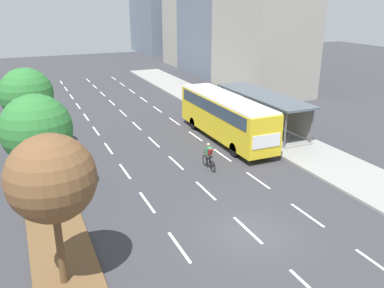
{
  "coord_description": "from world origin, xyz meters",
  "views": [
    {
      "loc": [
        -9.19,
        -13.9,
        10.31
      ],
      "look_at": [
        1.13,
        9.46,
        1.2
      ],
      "focal_mm": 38.03,
      "sensor_mm": 36.0,
      "label": 1
    }
  ],
  "objects_px": {
    "median_tree_second": "(36,130)",
    "median_tree_third": "(26,94)",
    "bus": "(225,114)",
    "cyclist": "(209,157)",
    "bus_shelter": "(265,108)",
    "median_tree_nearest": "(51,179)"
  },
  "relations": [
    {
      "from": "bus",
      "to": "median_tree_second",
      "type": "height_order",
      "value": "median_tree_second"
    },
    {
      "from": "median_tree_nearest",
      "to": "median_tree_second",
      "type": "relative_size",
      "value": 1.04
    },
    {
      "from": "cyclist",
      "to": "median_tree_second",
      "type": "distance_m",
      "value": 10.52
    },
    {
      "from": "bus_shelter",
      "to": "cyclist",
      "type": "bearing_deg",
      "value": -144.37
    },
    {
      "from": "bus_shelter",
      "to": "bus",
      "type": "distance_m",
      "value": 4.4
    },
    {
      "from": "bus",
      "to": "median_tree_third",
      "type": "distance_m",
      "value": 14.29
    },
    {
      "from": "cyclist",
      "to": "median_tree_third",
      "type": "bearing_deg",
      "value": 142.15
    },
    {
      "from": "median_tree_nearest",
      "to": "median_tree_third",
      "type": "height_order",
      "value": "median_tree_nearest"
    },
    {
      "from": "bus_shelter",
      "to": "cyclist",
      "type": "distance_m",
      "value": 9.83
    },
    {
      "from": "bus_shelter",
      "to": "median_tree_third",
      "type": "distance_m",
      "value": 18.33
    },
    {
      "from": "median_tree_nearest",
      "to": "median_tree_second",
      "type": "bearing_deg",
      "value": 89.99
    },
    {
      "from": "median_tree_second",
      "to": "median_tree_third",
      "type": "bearing_deg",
      "value": 90.49
    },
    {
      "from": "median_tree_nearest",
      "to": "median_tree_second",
      "type": "distance_m",
      "value": 7.91
    },
    {
      "from": "bus_shelter",
      "to": "median_tree_third",
      "type": "bearing_deg",
      "value": 173.18
    },
    {
      "from": "bus",
      "to": "cyclist",
      "type": "xyz_separation_m",
      "value": [
        -3.67,
        -4.69,
        -1.28
      ]
    },
    {
      "from": "bus",
      "to": "cyclist",
      "type": "height_order",
      "value": "bus"
    },
    {
      "from": "bus",
      "to": "median_tree_third",
      "type": "xyz_separation_m",
      "value": [
        -13.77,
        3.17,
        2.11
      ]
    },
    {
      "from": "bus_shelter",
      "to": "median_tree_second",
      "type": "relative_size",
      "value": 1.86
    },
    {
      "from": "bus",
      "to": "median_tree_nearest",
      "type": "relative_size",
      "value": 1.91
    },
    {
      "from": "bus_shelter",
      "to": "median_tree_third",
      "type": "relative_size",
      "value": 1.79
    },
    {
      "from": "bus",
      "to": "median_tree_nearest",
      "type": "xyz_separation_m",
      "value": [
        -13.71,
        -12.62,
        2.36
      ]
    },
    {
      "from": "median_tree_second",
      "to": "median_tree_third",
      "type": "height_order",
      "value": "median_tree_third"
    }
  ]
}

